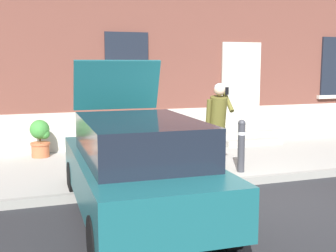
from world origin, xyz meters
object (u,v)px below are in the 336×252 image
(hatchback_car_teal, at_px, (138,166))
(planter_terracotta, at_px, (40,137))
(bollard_near_person, at_px, (241,144))
(bollard_far_left, at_px, (86,154))
(person_on_phone, at_px, (218,121))

(hatchback_car_teal, relative_size, planter_terracotta, 4.78)
(bollard_near_person, distance_m, bollard_far_left, 3.03)
(bollard_near_person, relative_size, bollard_far_left, 1.00)
(person_on_phone, bearing_deg, planter_terracotta, 153.06)
(hatchback_car_teal, xyz_separation_m, bollard_near_person, (2.50, 1.49, -0.09))
(bollard_near_person, bearing_deg, bollard_far_left, 180.00)
(bollard_far_left, height_order, person_on_phone, person_on_phone)
(bollard_near_person, bearing_deg, person_on_phone, 140.19)
(hatchback_car_teal, xyz_separation_m, person_on_phone, (2.13, 1.80, 0.35))
(bollard_near_person, height_order, person_on_phone, person_on_phone)
(bollard_near_person, relative_size, person_on_phone, 0.60)
(person_on_phone, height_order, planter_terracotta, person_on_phone)
(hatchback_car_teal, relative_size, bollard_far_left, 3.93)
(bollard_near_person, relative_size, planter_terracotta, 1.22)
(person_on_phone, bearing_deg, bollard_far_left, -163.80)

